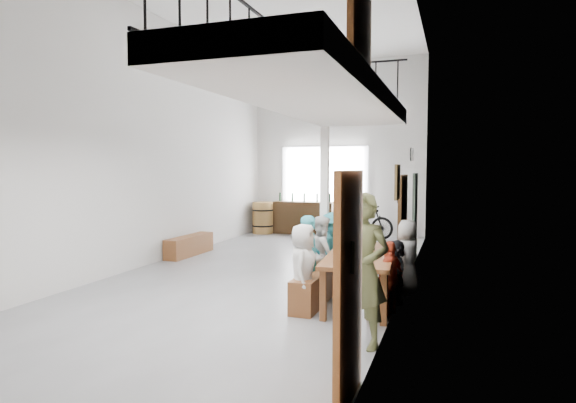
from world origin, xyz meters
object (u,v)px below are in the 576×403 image
at_px(host_standing, 363,270).
at_px(oak_barrel, 263,218).
at_px(tasting_table, 361,258).
at_px(side_bench, 189,246).
at_px(serving_counter, 304,218).
at_px(bench_inner, 320,283).
at_px(bicycle_near, 344,221).

bearing_deg(host_standing, oak_barrel, 137.74).
bearing_deg(tasting_table, side_bench, 144.80).
relative_size(side_bench, serving_counter, 0.86).
xyz_separation_m(side_bench, serving_counter, (1.53, 4.53, 0.28)).
distance_m(tasting_table, bench_inner, 0.81).
bearing_deg(bench_inner, host_standing, -60.33).
bearing_deg(bench_inner, serving_counter, 109.73).
relative_size(side_bench, bicycle_near, 0.95).
xyz_separation_m(side_bench, host_standing, (5.06, -4.57, 0.68)).
distance_m(bench_inner, serving_counter, 7.68).
relative_size(bench_inner, side_bench, 1.29).
xyz_separation_m(bench_inner, bicycle_near, (-1.20, 7.16, 0.21)).
bearing_deg(host_standing, bench_inner, 137.89).
relative_size(bench_inner, oak_barrel, 2.14).
bearing_deg(bicycle_near, bench_inner, -163.47).
bearing_deg(side_bench, serving_counter, 71.38).
bearing_deg(serving_counter, side_bench, -106.58).
height_order(bench_inner, host_standing, host_standing).
relative_size(tasting_table, bicycle_near, 1.40).
bearing_deg(bench_inner, oak_barrel, 119.48).
xyz_separation_m(serving_counter, bicycle_near, (1.31, -0.09, -0.06)).
xyz_separation_m(tasting_table, bench_inner, (-0.66, 0.02, -0.46)).
bearing_deg(side_bench, host_standing, -42.09).
distance_m(oak_barrel, serving_counter, 1.35).
xyz_separation_m(side_bench, bicycle_near, (2.84, 4.44, 0.23)).
xyz_separation_m(bench_inner, host_standing, (1.03, -1.85, 0.67)).
bearing_deg(oak_barrel, serving_counter, 12.48).
height_order(tasting_table, serving_counter, serving_counter).
bearing_deg(host_standing, serving_counter, 130.10).
height_order(bench_inner, side_bench, bench_inner).
bearing_deg(bicycle_near, host_standing, -159.10).
xyz_separation_m(tasting_table, host_standing, (0.36, -1.83, 0.21)).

